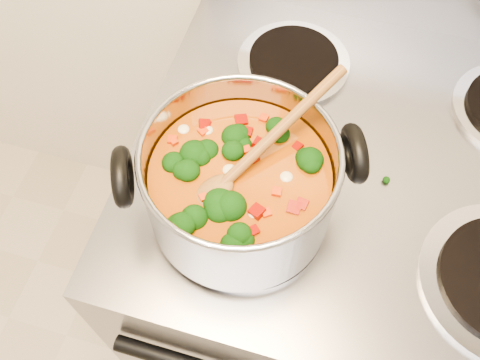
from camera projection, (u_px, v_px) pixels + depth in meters
name	position (u px, v px, depth m)	size (l,w,h in m)	color
electric_range	(338.00, 270.00, 1.17)	(0.73, 0.66, 1.08)	gray
stockpot	(240.00, 184.00, 0.67)	(0.30, 0.24, 0.15)	#A0A0A7
wooden_spoon	(246.00, 162.00, 0.64)	(0.16, 0.22, 0.09)	brown
cooktop_crumbs	(303.00, 165.00, 0.77)	(0.28, 0.14, 0.01)	black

